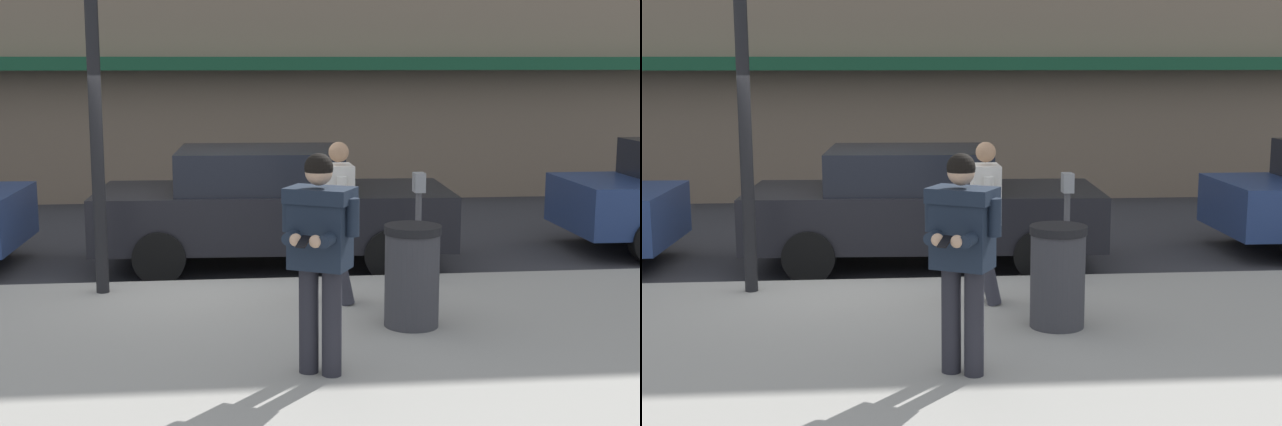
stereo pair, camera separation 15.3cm
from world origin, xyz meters
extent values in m
plane|color=#333338|center=(0.00, 0.00, 0.00)|extent=(80.00, 80.00, 0.00)
cube|color=#99968E|center=(1.00, -2.85, 0.07)|extent=(32.00, 5.30, 0.14)
cube|color=silver|center=(1.00, 0.05, 0.00)|extent=(28.00, 0.12, 0.01)
cube|color=#195133|center=(1.00, 6.15, 2.60)|extent=(26.60, 0.70, 0.24)
cube|color=black|center=(0.91, 1.03, 0.67)|extent=(4.58, 2.02, 0.70)
cube|color=black|center=(0.73, 1.04, 1.28)|extent=(2.14, 1.73, 0.52)
cylinder|color=black|center=(2.34, 1.83, 0.32)|extent=(0.65, 0.25, 0.64)
cylinder|color=black|center=(2.27, 0.12, 0.32)|extent=(0.65, 0.25, 0.64)
cylinder|color=black|center=(-0.44, 1.95, 0.32)|extent=(0.65, 0.25, 0.64)
cylinder|color=black|center=(-0.52, 0.24, 0.32)|extent=(0.65, 0.25, 0.64)
cylinder|color=black|center=(5.87, 2.25, 0.32)|extent=(0.64, 0.22, 0.64)
cylinder|color=#23232B|center=(1.11, -3.52, 0.58)|extent=(0.16, 0.16, 0.88)
cylinder|color=#23232B|center=(0.93, -3.42, 0.58)|extent=(0.16, 0.16, 0.88)
cube|color=#192333|center=(1.02, -3.47, 1.34)|extent=(0.55, 0.48, 0.64)
cube|color=#192333|center=(1.02, -3.47, 1.61)|extent=(0.62, 0.54, 0.12)
cylinder|color=#192333|center=(1.26, -3.60, 1.45)|extent=(0.11, 0.11, 0.30)
cylinder|color=#192333|center=(1.08, -3.68, 1.30)|extent=(0.23, 0.31, 0.10)
sphere|color=tan|center=(0.95, -3.77, 1.30)|extent=(0.10, 0.10, 0.10)
cylinder|color=#192333|center=(0.78, -3.34, 1.45)|extent=(0.11, 0.11, 0.30)
cylinder|color=#192333|center=(0.81, -3.54, 1.30)|extent=(0.23, 0.31, 0.10)
sphere|color=tan|center=(0.81, -3.70, 1.30)|extent=(0.10, 0.10, 0.10)
cube|color=black|center=(0.86, -3.77, 1.30)|extent=(0.13, 0.16, 0.07)
sphere|color=tan|center=(1.01, -3.50, 1.80)|extent=(0.22, 0.22, 0.22)
sphere|color=black|center=(1.01, -3.50, 1.83)|extent=(0.23, 0.23, 0.23)
cylinder|color=#33333D|center=(1.44, -1.26, 0.57)|extent=(0.33, 0.15, 0.87)
cylinder|color=#33333D|center=(1.44, -1.44, 0.57)|extent=(0.33, 0.15, 0.87)
cube|color=silver|center=(1.44, -1.35, 1.30)|extent=(0.28, 0.42, 0.60)
cylinder|color=silver|center=(1.44, -1.10, 1.22)|extent=(0.10, 0.10, 0.58)
cylinder|color=silver|center=(1.44, -1.60, 1.22)|extent=(0.10, 0.10, 0.58)
sphere|color=tan|center=(1.44, -1.35, 1.73)|extent=(0.21, 0.21, 0.21)
cylinder|color=black|center=(-1.08, -0.65, 2.44)|extent=(0.14, 0.14, 4.60)
cylinder|color=#4C4C51|center=(2.45, -0.60, 0.67)|extent=(0.07, 0.07, 1.05)
cube|color=gray|center=(2.45, -0.60, 1.30)|extent=(0.12, 0.18, 0.22)
cylinder|color=#38383D|center=(2.03, -2.24, 0.59)|extent=(0.52, 0.52, 0.90)
cylinder|color=black|center=(2.03, -2.24, 1.08)|extent=(0.55, 0.55, 0.08)
camera|label=1|loc=(0.28, -10.35, 2.65)|focal=50.00mm
camera|label=2|loc=(0.43, -10.37, 2.65)|focal=50.00mm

